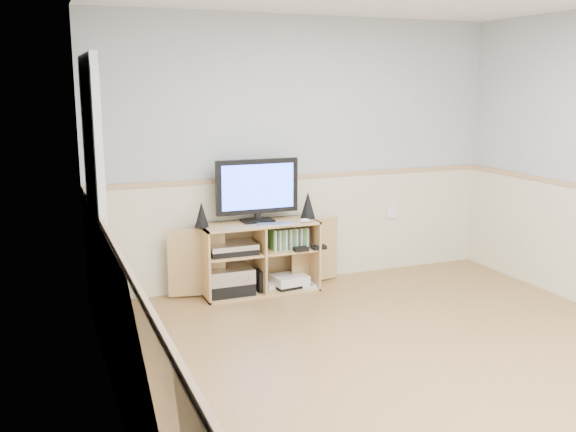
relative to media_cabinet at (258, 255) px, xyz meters
The scene contains 11 objects.
room 2.18m from the media_cabinet, 77.28° to the right, with size 4.04×4.54×2.54m.
media_cabinet is the anchor object (origin of this frame).
monitor 0.63m from the media_cabinet, 90.00° to the right, with size 0.77×0.18×0.57m.
speaker_left 0.68m from the media_cabinet, behind, with size 0.12×0.12×0.23m, color black.
speaker_right 0.66m from the media_cabinet, ahead, with size 0.14×0.14×0.25m, color black.
keyboard 0.39m from the media_cabinet, 60.86° to the right, with size 0.32×0.13×0.01m, color silver.
mouse 0.55m from the media_cabinet, 26.00° to the right, with size 0.10×0.06×0.04m, color white.
av_components 0.31m from the media_cabinet, 169.98° to the right, with size 0.51×0.32×0.47m.
game_consoles 0.38m from the media_cabinet, 12.83° to the right, with size 0.46×0.30×0.11m.
game_cases 0.33m from the media_cabinet, 13.72° to the right, with size 0.36×0.14×0.19m, color #3F8C3F.
wall_outlet 1.53m from the media_cabinet, ahead, with size 0.12×0.03×0.12m, color white.
Camera 1 is at (-2.36, -3.33, 1.87)m, focal length 40.00 mm.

